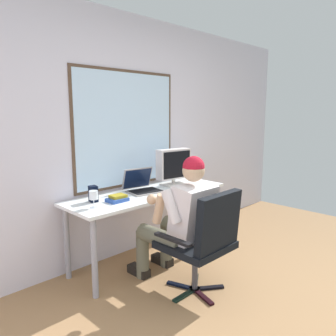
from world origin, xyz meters
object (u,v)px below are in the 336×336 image
laptop (142,185)px  desk_speaker (93,194)px  desk (150,200)px  book_stack (118,199)px  office_chair (205,237)px  person_seated (180,219)px  crt_monitor (174,165)px  wine_glass (94,196)px

laptop → desk_speaker: size_ratio=2.57×
desk → book_stack: book_stack is taller
desk → desk_speaker: 0.64m
office_chair → desk: bearing=80.3°
person_seated → book_stack: person_seated is taller
desk_speaker → crt_monitor: bearing=-1.8°
office_chair → desk_speaker: size_ratio=6.20×
desk → person_seated: (-0.15, -0.58, -0.03)m
desk → desk_speaker: size_ratio=12.03×
book_stack → office_chair: bearing=-69.4°
desk_speaker → office_chair: bearing=-63.8°
person_seated → crt_monitor: person_seated is taller
laptop → wine_glass: (-0.69, -0.17, 0.04)m
person_seated → wine_glass: (-0.57, 0.50, 0.22)m
laptop → desk: bearing=-71.9°
office_chair → person_seated: 0.29m
crt_monitor → wine_glass: (-1.14, -0.14, -0.13)m
desk_speaker → book_stack: desk_speaker is taller
desk → wine_glass: (-0.72, -0.08, 0.19)m
person_seated → wine_glass: bearing=138.3°
office_chair → laptop: bearing=83.0°
wine_glass → office_chair: bearing=-53.9°
desk → office_chair: (-0.15, -0.86, -0.12)m
office_chair → wine_glass: bearing=126.1°
desk → crt_monitor: crt_monitor is taller
office_chair → book_stack: bearing=110.6°
wine_glass → book_stack: (0.27, 0.02, -0.08)m
book_stack → laptop: bearing=19.3°
person_seated → wine_glass: person_seated is taller
person_seated → desk_speaker: bearing=124.6°
desk → book_stack: bearing=-172.8°
laptop → wine_glass: 0.71m
crt_monitor → laptop: crt_monitor is taller
crt_monitor → book_stack: crt_monitor is taller
wine_glass → desk_speaker: wine_glass is taller
desk → person_seated: person_seated is taller
crt_monitor → desk_speaker: bearing=178.2°
laptop → book_stack: laptop is taller
wine_glass → crt_monitor: bearing=6.8°
office_chair → laptop: (0.12, 0.95, 0.27)m
wine_glass → book_stack: 0.28m
office_chair → person_seated: bearing=90.8°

